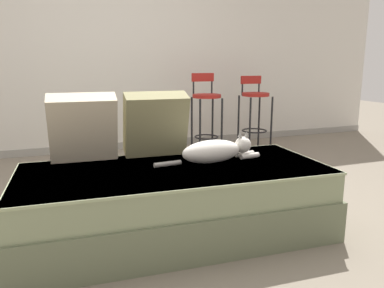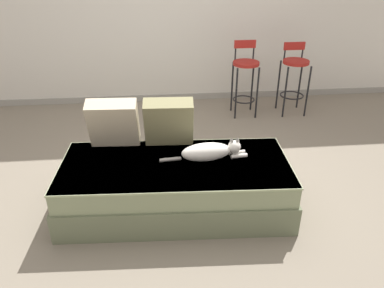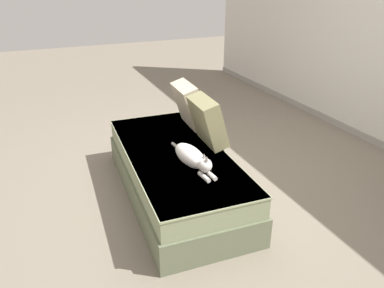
% 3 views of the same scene
% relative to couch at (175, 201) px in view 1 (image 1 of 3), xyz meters
% --- Properties ---
extents(ground_plane, '(16.00, 16.00, 0.00)m').
position_rel_couch_xyz_m(ground_plane, '(0.00, 0.40, -0.23)').
color(ground_plane, slate).
rests_on(ground_plane, ground).
extents(wall_back_panel, '(8.00, 0.10, 2.60)m').
position_rel_couch_xyz_m(wall_back_panel, '(0.00, 2.65, 1.07)').
color(wall_back_panel, silver).
rests_on(wall_back_panel, ground).
extents(wall_baseboard_trim, '(8.00, 0.02, 0.09)m').
position_rel_couch_xyz_m(wall_baseboard_trim, '(0.00, 2.60, -0.18)').
color(wall_baseboard_trim, gray).
rests_on(wall_baseboard_trim, ground).
extents(couch, '(1.97, 0.95, 0.45)m').
position_rel_couch_xyz_m(couch, '(0.00, 0.00, 0.00)').
color(couch, '#636B50').
rests_on(couch, ground).
extents(throw_pillow_corner, '(0.44, 0.29, 0.45)m').
position_rel_couch_xyz_m(throw_pillow_corner, '(-0.51, 0.36, 0.45)').
color(throw_pillow_corner, beige).
rests_on(throw_pillow_corner, couch).
extents(throw_pillow_middle, '(0.44, 0.29, 0.45)m').
position_rel_couch_xyz_m(throw_pillow_middle, '(-0.03, 0.33, 0.45)').
color(throw_pillow_middle, '#847F56').
rests_on(throw_pillow_middle, couch).
extents(cat, '(0.75, 0.21, 0.19)m').
position_rel_couch_xyz_m(cat, '(0.29, 0.04, 0.30)').
color(cat, white).
rests_on(cat, couch).
extents(bar_stool_near_window, '(0.34, 0.34, 0.97)m').
position_rel_couch_xyz_m(bar_stool_near_window, '(1.03, 1.99, 0.35)').
color(bar_stool_near_window, black).
rests_on(bar_stool_near_window, ground).
extents(bar_stool_by_doorway, '(0.34, 0.34, 0.93)m').
position_rel_couch_xyz_m(bar_stool_by_doorway, '(1.70, 1.99, 0.34)').
color(bar_stool_by_doorway, black).
rests_on(bar_stool_by_doorway, ground).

